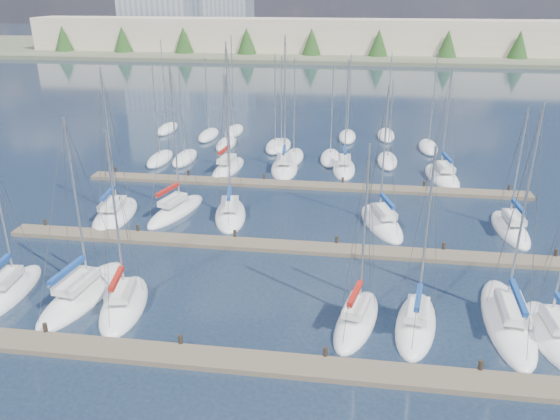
# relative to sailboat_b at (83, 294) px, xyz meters

# --- Properties ---
(ground) EXTENTS (400.00, 400.00, 0.00)m
(ground) POSITION_rel_sailboat_b_xyz_m (11.96, 52.72, -0.17)
(ground) COLOR #212E42
(ground) RESTS_ON ground
(dock_near) EXTENTS (44.00, 1.93, 1.10)m
(dock_near) POSITION_rel_sailboat_b_xyz_m (11.96, -5.27, -0.02)
(dock_near) COLOR #6B5E4C
(dock_near) RESTS_ON ground
(dock_mid) EXTENTS (44.00, 1.93, 1.10)m
(dock_mid) POSITION_rel_sailboat_b_xyz_m (11.96, 8.73, -0.02)
(dock_mid) COLOR #6B5E4C
(dock_mid) RESTS_ON ground
(dock_far) EXTENTS (44.00, 1.93, 1.10)m
(dock_far) POSITION_rel_sailboat_b_xyz_m (11.96, 22.73, -0.02)
(dock_far) COLOR #6B5E4C
(dock_far) RESTS_ON ground
(sailboat_b) EXTENTS (3.80, 9.24, 12.35)m
(sailboat_b) POSITION_rel_sailboat_b_xyz_m (0.00, 0.00, 0.00)
(sailboat_b) COLOR white
(sailboat_b) RESTS_ON ground
(sailboat_f) EXTENTS (3.21, 9.86, 13.75)m
(sailboat_f) POSITION_rel_sailboat_b_xyz_m (26.53, 0.70, 0.01)
(sailboat_f) COLOR white
(sailboat_f) RESTS_ON ground
(sailboat_i) EXTENTS (4.35, 8.49, 13.43)m
(sailboat_i) POSITION_rel_sailboat_b_xyz_m (1.57, 14.40, 0.02)
(sailboat_i) COLOR white
(sailboat_i) RESTS_ON ground
(sailboat_o) EXTENTS (3.55, 8.12, 14.76)m
(sailboat_o) POSITION_rel_sailboat_b_xyz_m (9.48, 27.91, 0.02)
(sailboat_o) COLOR white
(sailboat_o) RESTS_ON ground
(sailboat_m) EXTENTS (2.68, 7.67, 10.80)m
(sailboat_m) POSITION_rel_sailboat_b_xyz_m (29.96, 14.50, 0.01)
(sailboat_m) COLOR white
(sailboat_m) RESTS_ON ground
(sailboat_e) EXTENTS (3.46, 7.42, 11.63)m
(sailboat_e) POSITION_rel_sailboat_b_xyz_m (21.06, -0.46, 0.02)
(sailboat_e) COLOR white
(sailboat_e) RESTS_ON ground
(sailboat_l) EXTENTS (4.75, 8.47, 12.30)m
(sailboat_l) POSITION_rel_sailboat_b_xyz_m (19.52, 14.32, 0.01)
(sailboat_l) COLOR white
(sailboat_l) RESTS_ON ground
(sailboat_n) EXTENTS (3.34, 8.07, 14.18)m
(sailboat_n) POSITION_rel_sailboat_b_xyz_m (3.40, 26.96, 0.03)
(sailboat_n) COLOR white
(sailboat_n) RESTS_ON ground
(sailboat_g) EXTENTS (2.71, 7.12, 12.02)m
(sailboat_g) POSITION_rel_sailboat_b_xyz_m (28.71, -0.42, 0.02)
(sailboat_g) COLOR white
(sailboat_g) RESTS_ON ground
(sailboat_h) EXTENTS (3.73, 8.19, 13.37)m
(sailboat_h) POSITION_rel_sailboat_b_xyz_m (-3.43, 12.90, 0.01)
(sailboat_h) COLOR white
(sailboat_h) RESTS_ON ground
(sailboat_p) EXTENTS (2.62, 7.30, 12.47)m
(sailboat_p) POSITION_rel_sailboat_b_xyz_m (15.94, 28.66, 0.02)
(sailboat_p) COLOR white
(sailboat_p) RESTS_ON ground
(sailboat_c) EXTENTS (3.79, 7.36, 11.95)m
(sailboat_c) POSITION_rel_sailboat_b_xyz_m (3.13, -0.81, 0.01)
(sailboat_c) COLOR white
(sailboat_c) RESTS_ON ground
(sailboat_a) EXTENTS (2.70, 7.12, 10.34)m
(sailboat_a) POSITION_rel_sailboat_b_xyz_m (-4.80, -0.24, 0.01)
(sailboat_a) COLOR white
(sailboat_a) RESTS_ON ground
(sailboat_d) EXTENTS (3.67, 7.24, 11.65)m
(sailboat_d) POSITION_rel_sailboat_b_xyz_m (17.59, -0.57, 0.02)
(sailboat_d) COLOR white
(sailboat_d) RESTS_ON ground
(sailboat_q) EXTENTS (3.98, 8.56, 11.99)m
(sailboat_q) POSITION_rel_sailboat_b_xyz_m (26.20, 27.42, 0.00)
(sailboat_q) COLOR white
(sailboat_q) RESTS_ON ground
(sailboat_j) EXTENTS (3.99, 7.91, 12.82)m
(sailboat_j) POSITION_rel_sailboat_b_xyz_m (6.53, 14.27, 0.01)
(sailboat_j) COLOR white
(sailboat_j) RESTS_ON ground
(distant_boats) EXTENTS (36.93, 20.75, 13.30)m
(distant_boats) POSITION_rel_sailboat_b_xyz_m (7.61, 36.48, 0.12)
(distant_boats) COLOR #9EA0A5
(distant_boats) RESTS_ON ground
(shoreline) EXTENTS (400.00, 60.00, 38.00)m
(shoreline) POSITION_rel_sailboat_b_xyz_m (-1.34, 142.49, 7.27)
(shoreline) COLOR #666B51
(shoreline) RESTS_ON ground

